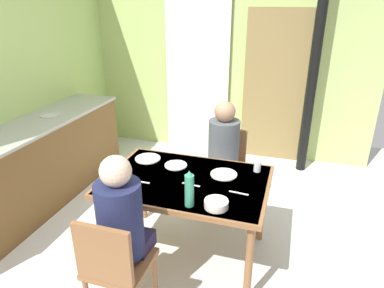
{
  "coord_description": "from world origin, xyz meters",
  "views": [
    {
      "loc": [
        0.99,
        -2.26,
        2.08
      ],
      "look_at": [
        0.23,
        0.2,
        0.99
      ],
      "focal_mm": 32.01,
      "sensor_mm": 36.0,
      "label": 1
    }
  ],
  "objects_px": {
    "chair_far_diner": "(225,166)",
    "chair_near_diner": "(114,265)",
    "person_far_diner": "(223,146)",
    "water_bottle_green_near": "(189,189)",
    "person_near_diner": "(121,217)",
    "kitchen_counter": "(32,167)",
    "dining_table": "(187,187)",
    "serving_bowl_center": "(216,204)"
  },
  "relations": [
    {
      "from": "kitchen_counter",
      "to": "chair_far_diner",
      "type": "bearing_deg",
      "value": 15.43
    },
    {
      "from": "person_far_diner",
      "to": "person_near_diner",
      "type": "bearing_deg",
      "value": 74.2
    },
    {
      "from": "water_bottle_green_near",
      "to": "dining_table",
      "type": "bearing_deg",
      "value": 111.25
    },
    {
      "from": "person_near_diner",
      "to": "water_bottle_green_near",
      "type": "relative_size",
      "value": 2.81
    },
    {
      "from": "dining_table",
      "to": "chair_near_diner",
      "type": "bearing_deg",
      "value": -105.7
    },
    {
      "from": "dining_table",
      "to": "serving_bowl_center",
      "type": "xyz_separation_m",
      "value": [
        0.32,
        -0.32,
        0.1
      ]
    },
    {
      "from": "person_far_diner",
      "to": "water_bottle_green_near",
      "type": "xyz_separation_m",
      "value": [
        -0.02,
        -1.03,
        0.09
      ]
    },
    {
      "from": "dining_table",
      "to": "chair_far_diner",
      "type": "relative_size",
      "value": 1.51
    },
    {
      "from": "chair_far_diner",
      "to": "chair_near_diner",
      "type": "bearing_deg",
      "value": 76.75
    },
    {
      "from": "person_near_diner",
      "to": "person_far_diner",
      "type": "bearing_deg",
      "value": 74.2
    },
    {
      "from": "chair_near_diner",
      "to": "water_bottle_green_near",
      "type": "distance_m",
      "value": 0.69
    },
    {
      "from": "chair_near_diner",
      "to": "serving_bowl_center",
      "type": "height_order",
      "value": "chair_near_diner"
    },
    {
      "from": "chair_near_diner",
      "to": "person_far_diner",
      "type": "relative_size",
      "value": 1.13
    },
    {
      "from": "kitchen_counter",
      "to": "chair_near_diner",
      "type": "xyz_separation_m",
      "value": [
        1.58,
        -1.08,
        0.05
      ]
    },
    {
      "from": "kitchen_counter",
      "to": "chair_near_diner",
      "type": "height_order",
      "value": "kitchen_counter"
    },
    {
      "from": "dining_table",
      "to": "chair_far_diner",
      "type": "xyz_separation_m",
      "value": [
        0.15,
        0.81,
        -0.17
      ]
    },
    {
      "from": "person_far_diner",
      "to": "water_bottle_green_near",
      "type": "relative_size",
      "value": 2.81
    },
    {
      "from": "kitchen_counter",
      "to": "chair_far_diner",
      "type": "distance_m",
      "value": 2.03
    },
    {
      "from": "chair_near_diner",
      "to": "serving_bowl_center",
      "type": "bearing_deg",
      "value": 41.45
    },
    {
      "from": "kitchen_counter",
      "to": "dining_table",
      "type": "height_order",
      "value": "kitchen_counter"
    },
    {
      "from": "chair_far_diner",
      "to": "kitchen_counter",
      "type": "bearing_deg",
      "value": 15.43
    },
    {
      "from": "dining_table",
      "to": "water_bottle_green_near",
      "type": "bearing_deg",
      "value": -68.75
    },
    {
      "from": "person_far_diner",
      "to": "water_bottle_green_near",
      "type": "bearing_deg",
      "value": 89.11
    },
    {
      "from": "person_far_diner",
      "to": "water_bottle_green_near",
      "type": "height_order",
      "value": "person_far_diner"
    },
    {
      "from": "person_far_diner",
      "to": "serving_bowl_center",
      "type": "height_order",
      "value": "person_far_diner"
    },
    {
      "from": "chair_near_diner",
      "to": "water_bottle_green_near",
      "type": "height_order",
      "value": "water_bottle_green_near"
    },
    {
      "from": "dining_table",
      "to": "person_near_diner",
      "type": "bearing_deg",
      "value": -108.68
    },
    {
      "from": "dining_table",
      "to": "person_far_diner",
      "type": "height_order",
      "value": "person_far_diner"
    },
    {
      "from": "water_bottle_green_near",
      "to": "person_far_diner",
      "type": "bearing_deg",
      "value": 89.11
    },
    {
      "from": "chair_far_diner",
      "to": "water_bottle_green_near",
      "type": "xyz_separation_m",
      "value": [
        -0.02,
        -1.16,
        0.37
      ]
    },
    {
      "from": "chair_far_diner",
      "to": "person_near_diner",
      "type": "bearing_deg",
      "value": 75.58
    },
    {
      "from": "person_far_diner",
      "to": "water_bottle_green_near",
      "type": "distance_m",
      "value": 1.03
    },
    {
      "from": "chair_far_diner",
      "to": "person_far_diner",
      "type": "xyz_separation_m",
      "value": [
        -0.0,
        -0.14,
        0.28
      ]
    },
    {
      "from": "dining_table",
      "to": "person_near_diner",
      "type": "xyz_separation_m",
      "value": [
        -0.23,
        -0.67,
        0.12
      ]
    },
    {
      "from": "chair_near_diner",
      "to": "person_near_diner",
      "type": "height_order",
      "value": "person_near_diner"
    },
    {
      "from": "person_near_diner",
      "to": "chair_far_diner",
      "type": "bearing_deg",
      "value": 75.58
    },
    {
      "from": "chair_near_diner",
      "to": "water_bottle_green_near",
      "type": "bearing_deg",
      "value": 51.28
    },
    {
      "from": "dining_table",
      "to": "chair_far_diner",
      "type": "height_order",
      "value": "chair_far_diner"
    },
    {
      "from": "dining_table",
      "to": "serving_bowl_center",
      "type": "bearing_deg",
      "value": -44.78
    },
    {
      "from": "chair_near_diner",
      "to": "chair_far_diner",
      "type": "relative_size",
      "value": 1.0
    },
    {
      "from": "person_near_diner",
      "to": "person_far_diner",
      "type": "distance_m",
      "value": 1.4
    },
    {
      "from": "person_near_diner",
      "to": "serving_bowl_center",
      "type": "height_order",
      "value": "person_near_diner"
    }
  ]
}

